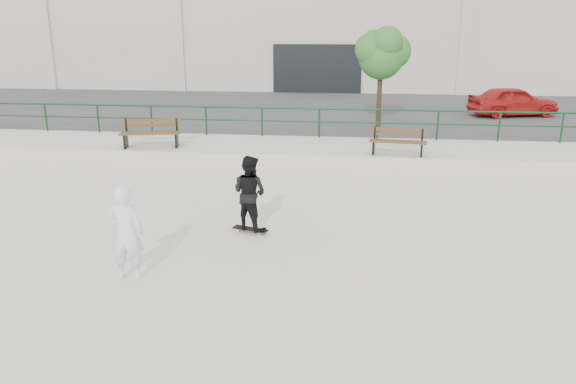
# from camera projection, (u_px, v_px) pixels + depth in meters

# --- Properties ---
(ground) EXTENTS (120.00, 120.00, 0.00)m
(ground) POSITION_uv_depth(u_px,v_px,m) (217.00, 289.00, 9.48)
(ground) COLOR beige
(ground) RESTS_ON ground
(ledge) EXTENTS (30.00, 3.00, 0.50)m
(ledge) POSITION_uv_depth(u_px,v_px,m) (286.00, 152.00, 18.44)
(ledge) COLOR #BAB2A9
(ledge) RESTS_ON ground
(parking_strip) EXTENTS (60.00, 14.00, 0.50)m
(parking_strip) POSITION_uv_depth(u_px,v_px,m) (308.00, 113.00, 26.52)
(parking_strip) COLOR #393939
(parking_strip) RESTS_ON ground
(railing) EXTENTS (28.00, 0.06, 1.03)m
(railing) POSITION_uv_depth(u_px,v_px,m) (290.00, 116.00, 19.39)
(railing) COLOR #153B1C
(railing) RESTS_ON ledge
(commercial_building) EXTENTS (44.20, 16.33, 8.00)m
(commercial_building) POSITION_uv_depth(u_px,v_px,m) (326.00, 19.00, 38.58)
(commercial_building) COLOR silver
(commercial_building) RESTS_ON ground
(bench_left) EXTENTS (2.00, 0.94, 0.89)m
(bench_left) POSITION_uv_depth(u_px,v_px,m) (151.00, 133.00, 17.91)
(bench_left) COLOR #4C381A
(bench_left) RESTS_ON ledge
(bench_right) EXTENTS (1.74, 0.67, 0.78)m
(bench_right) POSITION_uv_depth(u_px,v_px,m) (398.00, 142.00, 16.87)
(bench_right) COLOR #4C381A
(bench_right) RESTS_ON ledge
(tree) EXTENTS (2.10, 1.87, 3.73)m
(tree) POSITION_uv_depth(u_px,v_px,m) (382.00, 52.00, 20.82)
(tree) COLOR #402C20
(tree) RESTS_ON parking_strip
(red_car) EXTENTS (3.95, 2.35, 1.26)m
(red_car) POSITION_uv_depth(u_px,v_px,m) (513.00, 101.00, 23.89)
(red_car) COLOR #AF1915
(red_car) RESTS_ON parking_strip
(skateboard) EXTENTS (0.80, 0.43, 0.09)m
(skateboard) POSITION_uv_depth(u_px,v_px,m) (250.00, 229.00, 12.01)
(skateboard) COLOR black
(skateboard) RESTS_ON ground
(standing_skater) EXTENTS (0.96, 0.89, 1.60)m
(standing_skater) POSITION_uv_depth(u_px,v_px,m) (250.00, 193.00, 11.77)
(standing_skater) COLOR black
(standing_skater) RESTS_ON skateboard
(seated_skater) EXTENTS (0.65, 0.46, 1.71)m
(seated_skater) POSITION_uv_depth(u_px,v_px,m) (126.00, 233.00, 9.62)
(seated_skater) COLOR white
(seated_skater) RESTS_ON ground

